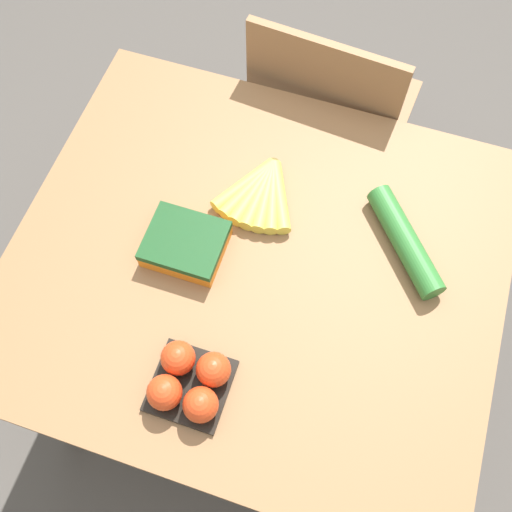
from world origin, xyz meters
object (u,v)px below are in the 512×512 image
at_px(chair, 328,122).
at_px(banana_bunch, 261,192).
at_px(tomato_pack, 189,381).
at_px(carrot_bag, 185,243).
at_px(cucumber_near, 405,241).

height_order(chair, banana_bunch, chair).
height_order(chair, tomato_pack, chair).
distance_m(tomato_pack, carrot_bag, 0.29).
height_order(banana_bunch, tomato_pack, tomato_pack).
distance_m(banana_bunch, tomato_pack, 0.44).
relative_size(banana_bunch, cucumber_near, 0.81).
relative_size(tomato_pack, carrot_bag, 0.91).
bearing_deg(tomato_pack, chair, 86.47).
bearing_deg(banana_bunch, cucumber_near, -4.23).
bearing_deg(carrot_bag, chair, 75.11).
bearing_deg(tomato_pack, cucumber_near, 52.55).
xyz_separation_m(chair, carrot_bag, (-0.17, -0.62, 0.30)).
height_order(tomato_pack, carrot_bag, tomato_pack).
distance_m(carrot_bag, cucumber_near, 0.45).
bearing_deg(banana_bunch, carrot_bag, -122.09).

